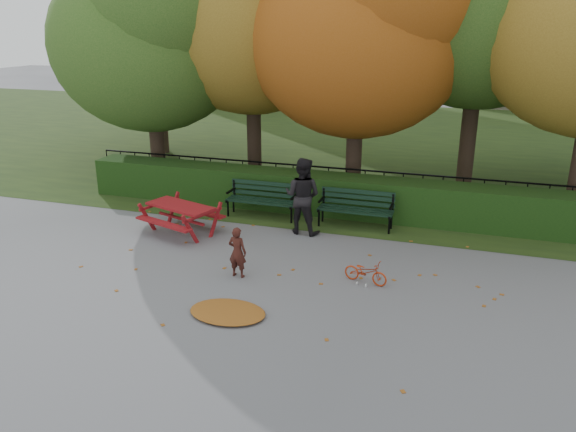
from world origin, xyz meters
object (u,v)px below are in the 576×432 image
(tree_c, at_px, (370,17))
(picnic_table, at_px, (181,211))
(bicycle, at_px, (366,272))
(bench_left, at_px, (263,197))
(adult, at_px, (302,196))
(tree_a, at_px, (154,29))
(child, at_px, (237,252))
(bench_right, at_px, (356,206))

(tree_c, xyz_separation_m, picnic_table, (-3.53, -4.00, -4.28))
(tree_c, bearing_deg, bicycle, -78.55)
(bench_left, distance_m, picnic_table, 2.23)
(picnic_table, xyz_separation_m, adult, (2.68, 0.94, 0.36))
(tree_a, relative_size, picnic_table, 3.81)
(tree_a, height_order, bicycle, tree_a)
(picnic_table, height_order, child, child)
(picnic_table, distance_m, child, 2.80)
(bench_right, bearing_deg, tree_a, 163.39)
(tree_c, xyz_separation_m, bicycle, (1.07, -5.29, -4.60))
(tree_c, distance_m, child, 7.33)
(bicycle, bearing_deg, tree_a, 68.60)
(bench_right, xyz_separation_m, adult, (-1.12, -0.80, 0.38))
(tree_c, xyz_separation_m, adult, (-0.85, -3.06, -3.92))
(bench_left, relative_size, bench_right, 1.00)
(tree_a, height_order, child, tree_a)
(bench_right, height_order, bicycle, bench_right)
(tree_a, xyz_separation_m, child, (4.67, -5.38, -4.01))
(adult, bearing_deg, bench_left, -25.70)
(bicycle, bearing_deg, tree_c, 24.72)
(tree_c, height_order, bench_right, tree_c)
(tree_a, height_order, bench_left, tree_a)
(tree_a, relative_size, adult, 4.15)
(picnic_table, bearing_deg, bench_right, 42.55)
(bench_right, distance_m, child, 3.86)
(bench_left, bearing_deg, tree_a, 154.24)
(picnic_table, distance_m, adult, 2.86)
(adult, bearing_deg, bench_right, -138.08)
(tree_a, xyz_separation_m, picnic_table, (2.50, -3.61, -3.97))
(child, bearing_deg, tree_a, -44.67)
(bench_right, relative_size, adult, 1.00)
(tree_c, bearing_deg, tree_a, -176.35)
(bicycle, bearing_deg, child, 114.41)
(bicycle, bearing_deg, picnic_table, 87.56)
(tree_c, height_order, picnic_table, tree_c)
(bench_left, relative_size, bicycle, 2.08)
(adult, relative_size, bicycle, 2.09)
(bench_right, xyz_separation_m, bicycle, (0.81, -3.03, -0.29))
(tree_a, bearing_deg, tree_c, 3.65)
(bench_right, relative_size, bicycle, 2.08)
(bench_right, bearing_deg, child, -114.78)
(bench_left, bearing_deg, bench_right, 0.00)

